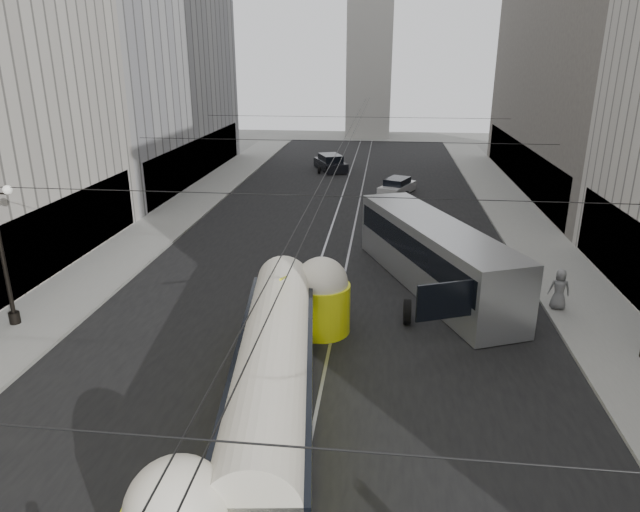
# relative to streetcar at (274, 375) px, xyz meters

# --- Properties ---
(road) EXTENTS (20.00, 85.00, 0.02)m
(road) POSITION_rel_streetcar_xyz_m (0.50, 19.63, -1.59)
(road) COLOR black
(road) RESTS_ON ground
(sidewalk_left) EXTENTS (4.00, 72.00, 0.15)m
(sidewalk_left) POSITION_rel_streetcar_xyz_m (-11.50, 23.13, -1.52)
(sidewalk_left) COLOR gray
(sidewalk_left) RESTS_ON ground
(sidewalk_right) EXTENTS (4.00, 72.00, 0.15)m
(sidewalk_right) POSITION_rel_streetcar_xyz_m (12.50, 23.13, -1.52)
(sidewalk_right) COLOR gray
(sidewalk_right) RESTS_ON ground
(rail_left) EXTENTS (0.12, 85.00, 0.04)m
(rail_left) POSITION_rel_streetcar_xyz_m (-0.25, 19.63, -1.59)
(rail_left) COLOR gray
(rail_left) RESTS_ON ground
(rail_right) EXTENTS (0.12, 85.00, 0.04)m
(rail_right) POSITION_rel_streetcar_xyz_m (1.25, 19.63, -1.59)
(rail_right) COLOR gray
(rail_right) RESTS_ON ground
(building_left_far) EXTENTS (12.60, 28.60, 28.60)m
(building_left_far) POSITION_rel_streetcar_xyz_m (-19.49, 35.13, 12.72)
(building_left_far) COLOR #999999
(building_left_far) RESTS_ON ground
(distant_tower) EXTENTS (6.00, 6.00, 31.36)m
(distant_tower) POSITION_rel_streetcar_xyz_m (0.50, 67.13, 13.38)
(distant_tower) COLOR #B2AFA8
(distant_tower) RESTS_ON ground
(lamppost_left_mid) EXTENTS (1.86, 0.44, 6.37)m
(lamppost_left_mid) POSITION_rel_streetcar_xyz_m (-12.10, 5.13, 2.15)
(lamppost_left_mid) COLOR black
(lamppost_left_mid) RESTS_ON sidewalk_left
(catenary) EXTENTS (25.00, 72.00, 0.23)m
(catenary) POSITION_rel_streetcar_xyz_m (0.62, 18.62, 4.29)
(catenary) COLOR black
(catenary) RESTS_ON ground
(streetcar) EXTENTS (3.90, 14.87, 3.26)m
(streetcar) POSITION_rel_streetcar_xyz_m (0.00, 0.00, 0.00)
(streetcar) COLOR #F1F915
(streetcar) RESTS_ON ground
(city_bus) EXTENTS (7.36, 13.27, 3.25)m
(city_bus) POSITION_rel_streetcar_xyz_m (5.64, 11.60, 0.19)
(city_bus) COLOR #97999C
(city_bus) RESTS_ON ground
(sedan_white_far) EXTENTS (3.25, 4.59, 1.34)m
(sedan_white_far) POSITION_rel_streetcar_xyz_m (4.17, 31.43, -0.98)
(sedan_white_far) COLOR silver
(sedan_white_far) RESTS_ON ground
(sedan_dark_far) EXTENTS (3.85, 5.42, 1.58)m
(sedan_dark_far) POSITION_rel_streetcar_xyz_m (-2.25, 40.98, -0.87)
(sedan_dark_far) COLOR black
(sedan_dark_far) RESTS_ON ground
(pedestrian_sidewalk_right) EXTENTS (0.95, 0.64, 1.84)m
(pedestrian_sidewalk_right) POSITION_rel_streetcar_xyz_m (11.00, 9.31, -0.52)
(pedestrian_sidewalk_right) COLOR slate
(pedestrian_sidewalk_right) RESTS_ON sidewalk_right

